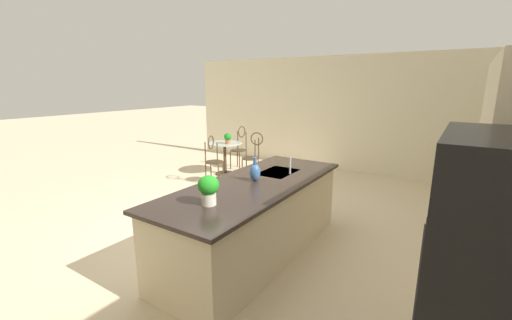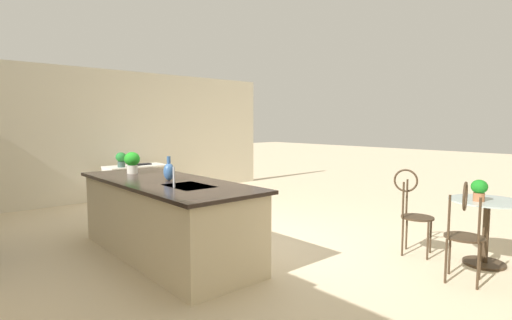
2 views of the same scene
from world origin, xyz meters
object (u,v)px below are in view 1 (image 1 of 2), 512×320
object	(u,v)px
potted_plant_on_table	(228,138)
potted_plant_counter_far	(209,188)
chair_near_window	(253,153)
bistro_table	(225,155)
vase_on_counter	(255,172)
chair_toward_desk	(213,157)
chair_by_island	(240,145)

from	to	relation	value
potted_plant_on_table	potted_plant_counter_far	bearing A→B (deg)	35.52
chair_near_window	potted_plant_counter_far	xyz separation A→B (m)	(3.55, 1.86, 0.51)
chair_near_window	potted_plant_on_table	distance (m)	0.69
bistro_table	chair_near_window	world-z (taller)	chair_near_window
chair_near_window	potted_plant_on_table	bearing A→B (deg)	-81.46
bistro_table	chair_near_window	distance (m)	0.76
potted_plant_counter_far	vase_on_counter	bearing A→B (deg)	-176.01
chair_toward_desk	potted_plant_on_table	distance (m)	0.76
chair_by_island	vase_on_counter	size ratio (longest dim) A/B	3.62
bistro_table	chair_toward_desk	xyz separation A→B (m)	(0.73, 0.27, 0.13)
potted_plant_on_table	potted_plant_counter_far	size ratio (longest dim) A/B	0.83
vase_on_counter	potted_plant_counter_far	bearing A→B (deg)	3.99
chair_near_window	chair_toward_desk	xyz separation A→B (m)	(0.77, -0.47, 0.00)
bistro_table	potted_plant_counter_far	distance (m)	4.41
potted_plant_on_table	potted_plant_counter_far	world-z (taller)	potted_plant_counter_far
chair_by_island	chair_toward_desk	bearing A→B (deg)	13.08
chair_toward_desk	chair_near_window	bearing A→B (deg)	148.49
potted_plant_counter_far	bistro_table	bearing A→B (deg)	-143.42
vase_on_counter	chair_by_island	bearing A→B (deg)	-141.52
chair_near_window	chair_by_island	world-z (taller)	same
bistro_table	potted_plant_counter_far	size ratio (longest dim) A/B	2.75
bistro_table	chair_near_window	size ratio (longest dim) A/B	0.77
vase_on_counter	chair_near_window	bearing A→B (deg)	-145.89
vase_on_counter	potted_plant_on_table	bearing A→B (deg)	-136.75
vase_on_counter	bistro_table	bearing A→B (deg)	-135.73
bistro_table	chair_near_window	xyz separation A→B (m)	(-0.05, 0.74, 0.13)
bistro_table	chair_by_island	size ratio (longest dim) A/B	0.77
chair_by_island	chair_toward_desk	size ratio (longest dim) A/B	1.00
chair_near_window	potted_plant_counter_far	distance (m)	4.04
chair_toward_desk	chair_by_island	bearing A→B (deg)	-166.92
chair_by_island	potted_plant_on_table	world-z (taller)	chair_by_island
chair_by_island	potted_plant_counter_far	bearing A→B (deg)	32.53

